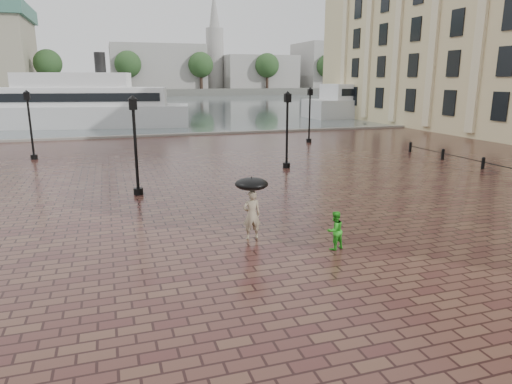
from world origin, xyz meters
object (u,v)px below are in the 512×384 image
adult_pedestrian (252,215)px  ferry_near (76,105)px  street_lamps (201,126)px  ferry_far (393,98)px  child_pedestrian (335,230)px

adult_pedestrian → ferry_near: 41.44m
street_lamps → ferry_near: 27.28m
adult_pedestrian → ferry_far: bearing=-126.6°
child_pedestrian → ferry_near: bearing=-92.1°
ferry_near → child_pedestrian: bearing=-67.3°
adult_pedestrian → child_pedestrian: size_ratio=1.36×
adult_pedestrian → child_pedestrian: 2.80m
ferry_near → street_lamps: bearing=-61.4°
adult_pedestrian → ferry_far: 55.41m
street_lamps → ferry_far: size_ratio=0.83×
adult_pedestrian → ferry_near: size_ratio=0.07×
ferry_near → ferry_far: (42.16, 2.52, 0.12)m
street_lamps → adult_pedestrian: size_ratio=12.76×
child_pedestrian → ferry_far: (32.40, 44.95, 1.91)m
street_lamps → adult_pedestrian: bearing=-94.9°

